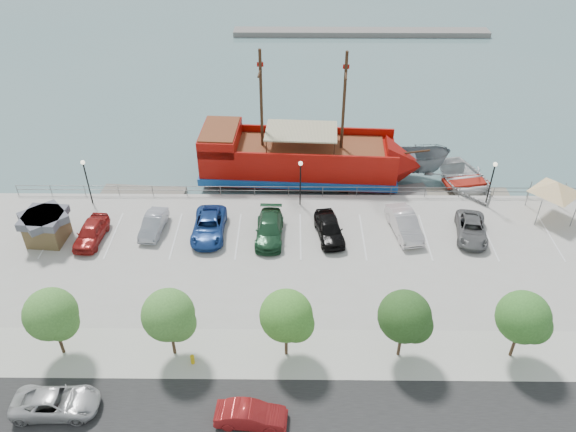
{
  "coord_description": "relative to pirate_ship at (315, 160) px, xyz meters",
  "views": [
    {
      "loc": [
        -0.68,
        -33.43,
        27.63
      ],
      "look_at": [
        -1.0,
        2.0,
        2.0
      ],
      "focal_mm": 35.0,
      "sensor_mm": 36.0,
      "label": 1
    }
  ],
  "objects": [
    {
      "name": "parked_car_d",
      "position": [
        -3.87,
        -10.03,
        -0.46
      ],
      "size": [
        2.24,
        5.25,
        1.51
      ],
      "primitive_type": "imported",
      "rotation": [
        0.0,
        0.0,
        -0.02
      ],
      "color": "#1C4428",
      "rests_on": "land_slab"
    },
    {
      "name": "tree_c",
      "position": [
        -9.25,
        -22.02,
        2.08
      ],
      "size": [
        3.3,
        3.2,
        5.0
      ],
      "color": "#473321",
      "rests_on": "sidewalk"
    },
    {
      "name": "street_van",
      "position": [
        -15.3,
        -26.13,
        -0.54
      ],
      "size": [
        4.88,
        2.33,
        1.34
      ],
      "primitive_type": "imported",
      "rotation": [
        0.0,
        0.0,
        1.59
      ],
      "color": "#B3B3B3",
      "rests_on": "street"
    },
    {
      "name": "parked_car_a",
      "position": [
        -17.89,
        -10.54,
        -0.45
      ],
      "size": [
        2.11,
        4.61,
        1.53
      ],
      "primitive_type": "imported",
      "rotation": [
        0.0,
        0.0,
        -0.07
      ],
      "color": "maroon",
      "rests_on": "land_slab"
    },
    {
      "name": "parked_car_f",
      "position": [
        6.93,
        -9.3,
        -0.39
      ],
      "size": [
        2.58,
        5.23,
        1.65
      ],
      "primitive_type": "imported",
      "rotation": [
        0.0,
        0.0,
        0.17
      ],
      "color": "silver",
      "rests_on": "land_slab"
    },
    {
      "name": "ground",
      "position": [
        -1.4,
        -11.94,
        -2.21
      ],
      "size": [
        160.0,
        160.0,
        0.0
      ],
      "primitive_type": "plane",
      "color": "slate"
    },
    {
      "name": "parked_car_e",
      "position": [
        0.88,
        -9.93,
        -0.41
      ],
      "size": [
        2.62,
        4.97,
        1.61
      ],
      "primitive_type": "imported",
      "rotation": [
        0.0,
        0.0,
        0.16
      ],
      "color": "black",
      "rests_on": "land_slab"
    },
    {
      "name": "tree_d",
      "position": [
        -2.25,
        -22.02,
        2.08
      ],
      "size": [
        3.3,
        3.2,
        5.0
      ],
      "color": "#473321",
      "rests_on": "sidewalk"
    },
    {
      "name": "tree_e",
      "position": [
        4.75,
        -22.02,
        2.08
      ],
      "size": [
        3.3,
        3.2,
        5.0
      ],
      "color": "#473321",
      "rests_on": "sidewalk"
    },
    {
      "name": "far_shore",
      "position": [
        8.6,
        43.06,
        -1.81
      ],
      "size": [
        40.0,
        3.0,
        0.8
      ],
      "primitive_type": "cube",
      "color": "gray",
      "rests_on": "ground"
    },
    {
      "name": "parked_car_b",
      "position": [
        -13.23,
        -9.34,
        -0.53
      ],
      "size": [
        1.81,
        4.26,
        1.37
      ],
      "primitive_type": "imported",
      "rotation": [
        0.0,
        0.0,
        -0.09
      ],
      "color": "#9699A3",
      "rests_on": "land_slab"
    },
    {
      "name": "dock_east",
      "position": [
        13.93,
        -2.74,
        -2.0
      ],
      "size": [
        7.46,
        2.15,
        0.43
      ],
      "primitive_type": "cube",
      "rotation": [
        0.0,
        0.0,
        0.0
      ],
      "color": "gray",
      "rests_on": "ground"
    },
    {
      "name": "patrol_boat",
      "position": [
        8.64,
        0.75,
        -0.69
      ],
      "size": [
        8.18,
        3.94,
        3.05
      ],
      "primitive_type": "imported",
      "rotation": [
        0.0,
        0.0,
        1.44
      ],
      "color": "slate",
      "rests_on": "ground"
    },
    {
      "name": "fire_hydrant",
      "position": [
        -8.14,
        -22.74,
        -0.8
      ],
      "size": [
        0.26,
        0.26,
        0.76
      ],
      "rotation": [
        0.0,
        0.0,
        -0.1
      ],
      "color": "gold",
      "rests_on": "sidewalk"
    },
    {
      "name": "speedboat",
      "position": [
        13.79,
        -1.79,
        -1.38
      ],
      "size": [
        7.22,
        9.05,
        1.68
      ],
      "primitive_type": "imported",
      "rotation": [
        0.0,
        0.0,
        0.19
      ],
      "color": "silver",
      "rests_on": "ground"
    },
    {
      "name": "lamp_post_mid",
      "position": [
        -1.4,
        -5.44,
        1.73
      ],
      "size": [
        0.36,
        0.36,
        4.28
      ],
      "color": "black",
      "rests_on": "land_slab"
    },
    {
      "name": "canopy_tent",
      "position": [
        19.4,
        -6.89,
        2.11
      ],
      "size": [
        4.86,
        4.86,
        3.82
      ],
      "rotation": [
        0.0,
        0.0,
        -0.06
      ],
      "color": "slate",
      "rests_on": "land_slab"
    },
    {
      "name": "street_sedan",
      "position": [
        -4.28,
        -26.83,
        -0.56
      ],
      "size": [
        4.08,
        1.66,
        1.32
      ],
      "primitive_type": "imported",
      "rotation": [
        0.0,
        0.0,
        1.5
      ],
      "color": "maroon",
      "rests_on": "street"
    },
    {
      "name": "tree_f",
      "position": [
        11.75,
        -22.02,
        2.08
      ],
      "size": [
        3.3,
        3.2,
        5.0
      ],
      "color": "#473321",
      "rests_on": "sidewalk"
    },
    {
      "name": "tree_b",
      "position": [
        -16.25,
        -22.02,
        2.08
      ],
      "size": [
        3.3,
        3.2,
        5.0
      ],
      "color": "#473321",
      "rests_on": "sidewalk"
    },
    {
      "name": "parked_car_g",
      "position": [
        12.19,
        -9.78,
        -0.53
      ],
      "size": [
        3.05,
        5.21,
        1.36
      ],
      "primitive_type": "imported",
      "rotation": [
        0.0,
        0.0,
        -0.17
      ],
      "color": "slate",
      "rests_on": "land_slab"
    },
    {
      "name": "dock_west",
      "position": [
        -15.72,
        -2.74,
        -2.0
      ],
      "size": [
        7.76,
        2.73,
        0.44
      ],
      "primitive_type": "cube",
      "rotation": [
        0.0,
        0.0,
        -0.07
      ],
      "color": "slate",
      "rests_on": "ground"
    },
    {
      "name": "lamp_post_left",
      "position": [
        -19.4,
        -5.44,
        1.73
      ],
      "size": [
        0.36,
        0.36,
        4.28
      ],
      "color": "black",
      "rests_on": "land_slab"
    },
    {
      "name": "seawall_railing",
      "position": [
        -1.4,
        -4.14,
        -0.69
      ],
      "size": [
        50.0,
        0.06,
        1.0
      ],
      "color": "#5F5F5F",
      "rests_on": "land_slab"
    },
    {
      "name": "pirate_ship",
      "position": [
        0.0,
        0.0,
        0.0
      ],
      "size": [
        21.13,
        6.92,
        13.22
      ],
      "rotation": [
        0.0,
        0.0,
        -0.06
      ],
      "color": "#980B05",
      "rests_on": "ground"
    },
    {
      "name": "parked_car_c",
      "position": [
        -8.72,
        -9.7,
        -0.46
      ],
      "size": [
        2.55,
        5.44,
        1.51
      ],
      "primitive_type": "imported",
      "rotation": [
        0.0,
        0.0,
        0.01
      ],
      "color": "navy",
      "rests_on": "land_slab"
    },
    {
      "name": "lamp_post_right",
      "position": [
        14.6,
        -5.44,
        1.73
      ],
      "size": [
        0.36,
        0.36,
        4.28
      ],
      "color": "black",
      "rests_on": "land_slab"
    },
    {
      "name": "sidewalk",
      "position": [
        -1.4,
        -21.94,
        -1.2
      ],
      "size": [
        100.0,
        4.0,
        0.05
      ],
      "primitive_type": "cube",
      "color": "beige",
      "rests_on": "land_slab"
    },
    {
      "name": "dock_mid",
      "position": [
        6.84,
        -2.74,
        -2.0
      ],
      "size": [
        7.62,
        3.73,
        0.42
      ],
      "primitive_type": "cube",
      "rotation": [
        0.0,
        0.0,
        0.23
      ],
      "color": "slate",
      "rests_on": "ground"
    },
    {
      "name": "shed",
      "position": [
        -21.3,
        -10.56,
        0.1
      ],
      "size": [
        3.22,
        3.22,
        2.47
      ],
      "rotation": [
        0.0,
        0.0,
        -0.08
      ],
      "color": "brown",
      "rests_on": "land_slab"
    }
  ]
}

